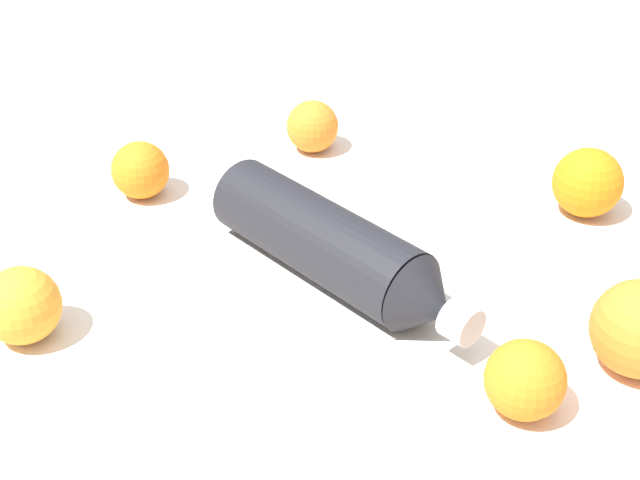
{
  "coord_description": "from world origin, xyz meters",
  "views": [
    {
      "loc": [
        -0.25,
        -0.68,
        0.5
      ],
      "look_at": [
        -0.04,
        -0.0,
        0.04
      ],
      "focal_mm": 49.37,
      "sensor_mm": 36.0,
      "label": 1
    }
  ],
  "objects_px": {
    "orange_0": "(525,380)",
    "orange_2": "(312,126)",
    "orange_4": "(588,183)",
    "water_bottle": "(337,250)",
    "orange_3": "(140,170)",
    "orange_1": "(21,305)"
  },
  "relations": [
    {
      "from": "water_bottle",
      "to": "orange_1",
      "type": "xyz_separation_m",
      "value": [
        -0.29,
        0.0,
        -0.0
      ]
    },
    {
      "from": "orange_1",
      "to": "orange_3",
      "type": "xyz_separation_m",
      "value": [
        0.13,
        0.22,
        -0.0
      ]
    },
    {
      "from": "orange_4",
      "to": "orange_0",
      "type": "bearing_deg",
      "value": -129.64
    },
    {
      "from": "orange_0",
      "to": "orange_1",
      "type": "xyz_separation_m",
      "value": [
        -0.37,
        0.21,
        0.0
      ]
    },
    {
      "from": "orange_0",
      "to": "orange_4",
      "type": "height_order",
      "value": "orange_4"
    },
    {
      "from": "orange_0",
      "to": "orange_2",
      "type": "relative_size",
      "value": 1.02
    },
    {
      "from": "orange_4",
      "to": "orange_1",
      "type": "bearing_deg",
      "value": -175.9
    },
    {
      "from": "orange_2",
      "to": "orange_4",
      "type": "relative_size",
      "value": 0.85
    },
    {
      "from": "orange_0",
      "to": "orange_4",
      "type": "bearing_deg",
      "value": 50.36
    },
    {
      "from": "water_bottle",
      "to": "orange_3",
      "type": "height_order",
      "value": "water_bottle"
    },
    {
      "from": "water_bottle",
      "to": "orange_0",
      "type": "bearing_deg",
      "value": -3.36
    },
    {
      "from": "orange_2",
      "to": "orange_0",
      "type": "bearing_deg",
      "value": -86.8
    },
    {
      "from": "orange_2",
      "to": "orange_3",
      "type": "relative_size",
      "value": 0.99
    },
    {
      "from": "water_bottle",
      "to": "orange_0",
      "type": "relative_size",
      "value": 4.63
    },
    {
      "from": "orange_1",
      "to": "orange_2",
      "type": "height_order",
      "value": "orange_1"
    },
    {
      "from": "water_bottle",
      "to": "orange_3",
      "type": "relative_size",
      "value": 4.66
    },
    {
      "from": "orange_3",
      "to": "orange_4",
      "type": "relative_size",
      "value": 0.86
    },
    {
      "from": "orange_0",
      "to": "orange_2",
      "type": "xyz_separation_m",
      "value": [
        -0.03,
        0.48,
        -0.0
      ]
    },
    {
      "from": "orange_3",
      "to": "orange_1",
      "type": "bearing_deg",
      "value": -120.65
    },
    {
      "from": "orange_0",
      "to": "water_bottle",
      "type": "bearing_deg",
      "value": 112.3
    },
    {
      "from": "orange_0",
      "to": "orange_4",
      "type": "xyz_separation_m",
      "value": [
        0.21,
        0.25,
        0.01
      ]
    },
    {
      "from": "orange_3",
      "to": "water_bottle",
      "type": "bearing_deg",
      "value": -55.26
    }
  ]
}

